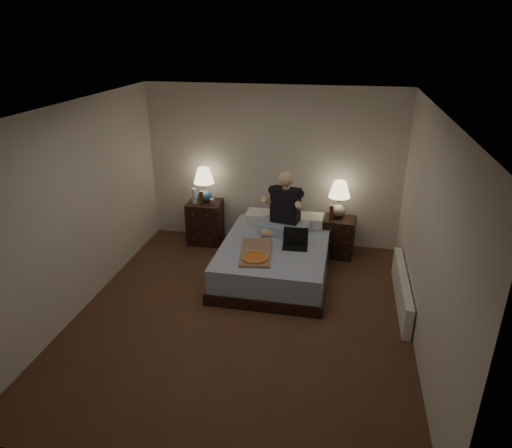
% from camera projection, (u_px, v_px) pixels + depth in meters
% --- Properties ---
extents(floor, '(4.00, 4.50, 0.00)m').
position_uv_depth(floor, '(242.00, 316.00, 5.59)').
color(floor, brown).
rests_on(floor, ground).
extents(ceiling, '(4.00, 4.50, 0.00)m').
position_uv_depth(ceiling, '(239.00, 109.00, 4.60)').
color(ceiling, white).
rests_on(ceiling, ground).
extents(wall_back, '(4.00, 0.00, 2.50)m').
position_uv_depth(wall_back, '(273.00, 167.00, 7.12)').
color(wall_back, white).
rests_on(wall_back, ground).
extents(wall_front, '(4.00, 0.00, 2.50)m').
position_uv_depth(wall_front, '(166.00, 351.00, 3.07)').
color(wall_front, white).
rests_on(wall_front, ground).
extents(wall_left, '(0.00, 4.50, 2.50)m').
position_uv_depth(wall_left, '(78.00, 210.00, 5.45)').
color(wall_left, white).
rests_on(wall_left, ground).
extents(wall_right, '(0.00, 4.50, 2.50)m').
position_uv_depth(wall_right, '(428.00, 237.00, 4.74)').
color(wall_right, white).
rests_on(wall_right, ground).
extents(bed, '(1.46, 1.94, 0.48)m').
position_uv_depth(bed, '(275.00, 259.00, 6.46)').
color(bed, '#526AA4').
rests_on(bed, floor).
extents(nightstand_left, '(0.55, 0.50, 0.69)m').
position_uv_depth(nightstand_left, '(205.00, 222.00, 7.42)').
color(nightstand_left, black).
rests_on(nightstand_left, floor).
extents(nightstand_right, '(0.51, 0.47, 0.61)m').
position_uv_depth(nightstand_right, '(338.00, 237.00, 6.99)').
color(nightstand_right, black).
rests_on(nightstand_right, floor).
extents(lamp_left, '(0.40, 0.40, 0.56)m').
position_uv_depth(lamp_left, '(204.00, 185.00, 7.20)').
color(lamp_left, '#2A539B').
rests_on(lamp_left, nightstand_left).
extents(lamp_right, '(0.39, 0.39, 0.56)m').
position_uv_depth(lamp_right, '(339.00, 199.00, 6.84)').
color(lamp_right, gray).
rests_on(lamp_right, nightstand_right).
extents(water_bottle, '(0.07, 0.07, 0.25)m').
position_uv_depth(water_bottle, '(194.00, 196.00, 7.18)').
color(water_bottle, white).
rests_on(water_bottle, nightstand_left).
extents(soda_can, '(0.07, 0.07, 0.10)m').
position_uv_depth(soda_can, '(212.00, 202.00, 7.16)').
color(soda_can, '#BABAB5').
rests_on(soda_can, nightstand_left).
extents(beer_bottle_left, '(0.06, 0.06, 0.23)m').
position_uv_depth(beer_bottle_left, '(201.00, 198.00, 7.12)').
color(beer_bottle_left, '#5A2D0C').
rests_on(beer_bottle_left, nightstand_left).
extents(beer_bottle_right, '(0.06, 0.06, 0.23)m').
position_uv_depth(beer_bottle_right, '(331.00, 213.00, 6.79)').
color(beer_bottle_right, '#53190B').
rests_on(beer_bottle_right, nightstand_right).
extents(person, '(0.76, 0.65, 0.93)m').
position_uv_depth(person, '(284.00, 203.00, 6.51)').
color(person, black).
rests_on(person, bed).
extents(laptop, '(0.36, 0.30, 0.24)m').
position_uv_depth(laptop, '(295.00, 240.00, 6.20)').
color(laptop, black).
rests_on(laptop, bed).
extents(pizza_box, '(0.50, 0.81, 0.08)m').
position_uv_depth(pizza_box, '(255.00, 258.00, 5.87)').
color(pizza_box, '#A27B61').
rests_on(pizza_box, bed).
extents(radiator, '(0.10, 1.60, 0.40)m').
position_uv_depth(radiator, '(402.00, 289.00, 5.79)').
color(radiator, white).
rests_on(radiator, floor).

